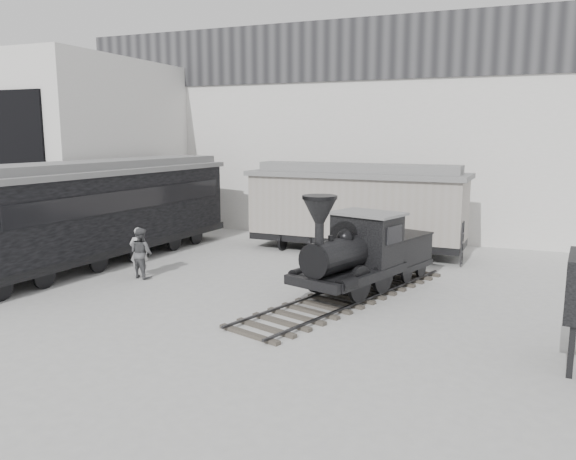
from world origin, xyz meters
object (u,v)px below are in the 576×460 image
at_px(locomotive, 361,257).
at_px(visitor_a, 139,251).
at_px(passenger_coach, 104,211).
at_px(visitor_b, 141,253).
at_px(boxcar, 356,206).

bearing_deg(locomotive, visitor_a, -156.43).
relative_size(passenger_coach, visitor_b, 7.84).
bearing_deg(locomotive, passenger_coach, -165.16).
xyz_separation_m(locomotive, visitor_b, (-8.21, -0.92, -0.32)).
xyz_separation_m(passenger_coach, visitor_b, (3.07, -1.75, -1.23)).
bearing_deg(boxcar, locomotive, -71.11).
bearing_deg(visitor_b, passenger_coach, -15.43).
distance_m(boxcar, visitor_a, 9.88).
height_order(locomotive, visitor_b, locomotive).
relative_size(visitor_a, visitor_b, 0.98).
distance_m(passenger_coach, visitor_a, 3.40).
relative_size(passenger_coach, visitor_a, 7.99).
distance_m(locomotive, boxcar, 6.94).
relative_size(boxcar, visitor_a, 5.35).
relative_size(boxcar, visitor_b, 5.25).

